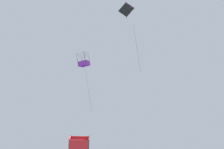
{
  "coord_description": "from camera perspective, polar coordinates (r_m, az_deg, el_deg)",
  "views": [
    {
      "loc": [
        -13.87,
        -9.97,
        24.42
      ],
      "look_at": [
        1.31,
        3.83,
        35.18
      ],
      "focal_mm": 47.48,
      "sensor_mm": 36.0,
      "label": 1
    }
  ],
  "objects": [
    {
      "name": "kite_diamond_far_centre",
      "position": [
        24.46,
        2.8,
        12.24
      ],
      "size": [
        1.46,
        1.55,
        6.67
      ],
      "rotation": [
        0.2,
        0.0,
        5.3
      ],
      "color": "black"
    },
    {
      "name": "kite_box_highest",
      "position": [
        29.98,
        -5.53,
        2.88
      ],
      "size": [
        1.67,
        1.25,
        6.34
      ],
      "rotation": [
        0.36,
        0.0,
        4.97
      ],
      "color": "white"
    }
  ]
}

